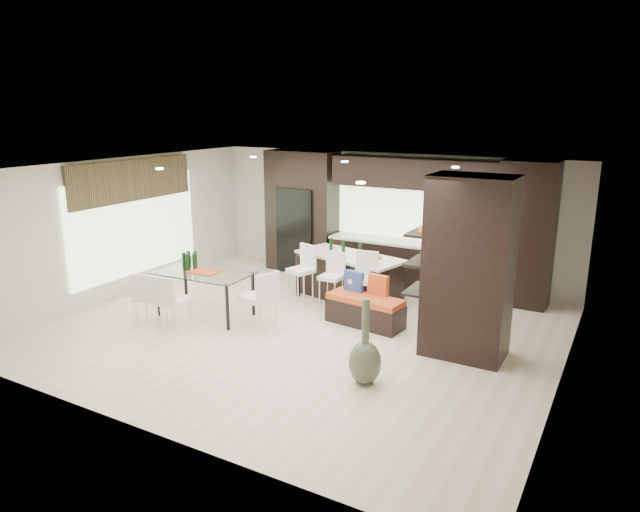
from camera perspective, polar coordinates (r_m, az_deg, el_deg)
The scene contains 22 objects.
ground at distance 9.62m, azimuth -1.77°, elevation -7.44°, with size 8.00×8.00×0.00m, color beige.
back_wall at distance 12.25m, azimuth 6.68°, elevation 3.90°, with size 8.00×0.02×2.70m, color beige.
left_wall at distance 11.73m, azimuth -18.83°, elevation 2.73°, with size 0.02×7.00×2.70m, color beige.
right_wall at distance 7.97m, azimuth 23.64°, elevation -3.13°, with size 0.02×7.00×2.70m, color beige.
ceiling at distance 8.96m, azimuth -1.90°, elevation 8.78°, with size 8.00×7.00×0.02m, color white.
window_left at distance 11.83m, azimuth -17.98°, elevation 2.89°, with size 0.04×3.20×1.90m, color #B2D199.
window_back at distance 11.97m, azimuth 9.29°, elevation 4.52°, with size 3.40×0.04×1.20m, color #B2D199.
stone_accent at distance 11.67m, azimuth -18.23°, elevation 7.21°, with size 0.08×3.00×0.80m, color brown.
ceiling_spots at distance 9.17m, azimuth -1.08°, elevation 8.80°, with size 4.00×3.00×0.02m, color white.
back_cabinetry at distance 11.77m, azimuth 8.30°, elevation 3.40°, with size 6.80×0.68×2.70m, color black.
refrigerator at distance 12.84m, azimuth -1.88°, elevation 2.67°, with size 0.90×0.68×1.90m, color black.
partition_column at distance 8.57m, azimuth 14.65°, elevation -1.16°, with size 1.20×0.80×2.70m, color black.
kitchen_island at distance 11.03m, azimuth 2.96°, elevation -2.13°, with size 2.09×0.90×0.87m, color black.
stool_left at distance 10.69m, azimuth -1.92°, elevation -2.53°, with size 0.41×0.41×0.92m, color white.
stool_mid at distance 10.40m, azimuth 1.14°, elevation -3.16°, with size 0.38×0.38×0.87m, color white.
stool_right at distance 10.10m, azimuth 4.31°, elevation -3.53°, with size 0.42×0.42×0.94m, color white.
bench at distance 9.79m, azimuth 4.54°, elevation -5.47°, with size 1.33×0.51×0.51m, color black.
floor_vase at distance 7.66m, azimuth 4.55°, elevation -8.56°, with size 0.44×0.44×1.21m, color #424C37, non-canonical shape.
dining_table at distance 10.35m, azimuth -11.41°, elevation -3.73°, with size 1.67×0.94×0.81m, color white.
chair_near at distance 9.78m, azimuth -14.45°, elevation -4.71°, with size 0.49×0.49×0.90m, color white.
chair_far at distance 10.15m, azimuth -16.57°, elevation -4.24°, with size 0.47×0.47×0.87m, color white.
chair_end at distance 9.64m, azimuth -6.14°, elevation -4.55°, with size 0.50×0.50×0.92m, color white.
Camera 1 is at (4.62, -7.62, 3.62)m, focal length 32.00 mm.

